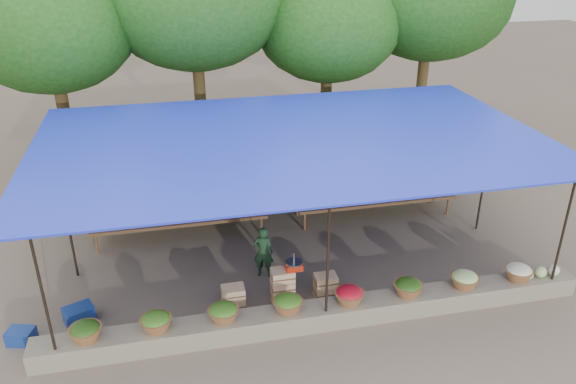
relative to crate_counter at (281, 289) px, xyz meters
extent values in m
plane|color=#675B4C|center=(0.65, 1.92, -0.31)|extent=(60.00, 60.00, 0.00)
cube|color=#6E6A58|center=(0.65, -0.83, -0.11)|extent=(10.60, 0.55, 0.40)
cylinder|color=black|center=(-4.15, -0.98, 1.09)|extent=(0.05, 0.05, 2.80)
cylinder|color=black|center=(0.65, -0.98, 1.09)|extent=(0.05, 0.05, 2.80)
cylinder|color=black|center=(5.45, -0.98, 1.09)|extent=(0.05, 0.05, 2.80)
cylinder|color=black|center=(-4.15, 1.92, 1.09)|extent=(0.05, 0.05, 2.80)
cylinder|color=black|center=(5.45, 1.92, 1.09)|extent=(0.05, 0.05, 2.80)
cylinder|color=black|center=(-4.15, 4.82, 1.09)|extent=(0.05, 0.05, 2.80)
cylinder|color=black|center=(0.65, 4.82, 1.09)|extent=(0.05, 0.05, 2.80)
cylinder|color=black|center=(5.45, 4.82, 1.09)|extent=(0.05, 0.05, 2.80)
cube|color=#1C2ED4|center=(0.65, 1.92, 2.49)|extent=(10.80, 6.60, 0.04)
cube|color=#1C2ED4|center=(0.65, -0.08, 2.31)|extent=(10.80, 2.19, 0.26)
cube|color=#1C2ED4|center=(0.65, 3.92, 2.31)|extent=(10.80, 2.19, 0.26)
cylinder|color=#9A9A9F|center=(0.65, 3.32, 1.71)|extent=(9.60, 0.01, 0.01)
ellipsoid|color=yellow|center=(-3.85, 3.32, 1.43)|extent=(0.23, 0.17, 0.30)
ellipsoid|color=yellow|center=(-3.40, 3.32, 1.43)|extent=(0.23, 0.17, 0.30)
ellipsoid|color=yellow|center=(-2.95, 3.32, 1.43)|extent=(0.23, 0.17, 0.30)
ellipsoid|color=yellow|center=(-2.50, 3.32, 1.43)|extent=(0.23, 0.17, 0.30)
ellipsoid|color=yellow|center=(-2.05, 3.32, 1.43)|extent=(0.23, 0.17, 0.30)
ellipsoid|color=yellow|center=(-1.60, 3.32, 1.43)|extent=(0.23, 0.17, 0.30)
ellipsoid|color=yellow|center=(-1.15, 3.32, 1.43)|extent=(0.23, 0.17, 0.30)
ellipsoid|color=yellow|center=(-0.70, 3.32, 1.43)|extent=(0.23, 0.17, 0.30)
ellipsoid|color=yellow|center=(-0.25, 3.32, 1.43)|extent=(0.23, 0.17, 0.30)
ellipsoid|color=yellow|center=(0.20, 3.32, 1.43)|extent=(0.23, 0.17, 0.30)
ellipsoid|color=yellow|center=(0.65, 3.32, 1.43)|extent=(0.23, 0.17, 0.30)
ellipsoid|color=yellow|center=(1.10, 3.32, 1.43)|extent=(0.23, 0.17, 0.30)
ellipsoid|color=yellow|center=(1.55, 3.32, 1.43)|extent=(0.23, 0.17, 0.30)
ellipsoid|color=yellow|center=(2.00, 3.32, 1.43)|extent=(0.23, 0.17, 0.30)
ellipsoid|color=yellow|center=(2.45, 3.32, 1.43)|extent=(0.23, 0.17, 0.30)
ellipsoid|color=yellow|center=(2.90, 3.32, 1.43)|extent=(0.23, 0.17, 0.30)
ellipsoid|color=yellow|center=(3.35, 3.32, 1.43)|extent=(0.23, 0.17, 0.30)
ellipsoid|color=yellow|center=(3.80, 3.32, 1.43)|extent=(0.23, 0.17, 0.30)
ellipsoid|color=yellow|center=(4.25, 3.32, 1.43)|extent=(0.23, 0.17, 0.30)
ellipsoid|color=yellow|center=(4.70, 3.32, 1.43)|extent=(0.23, 0.17, 0.30)
ellipsoid|color=yellow|center=(5.15, 3.32, 1.43)|extent=(0.23, 0.17, 0.30)
ellipsoid|color=#274D14|center=(-3.65, -0.83, 0.31)|extent=(0.52, 0.52, 0.23)
ellipsoid|color=#396D1D|center=(-2.45, -0.83, 0.31)|extent=(0.52, 0.52, 0.23)
ellipsoid|color=#396D1D|center=(-1.25, -0.83, 0.31)|extent=(0.52, 0.52, 0.23)
ellipsoid|color=#396D1D|center=(-0.05, -0.83, 0.31)|extent=(0.52, 0.52, 0.23)
ellipsoid|color=#AC0E1F|center=(1.15, -0.83, 0.31)|extent=(0.52, 0.52, 0.23)
ellipsoid|color=#274D14|center=(2.35, -0.83, 0.31)|extent=(0.52, 0.52, 0.23)
ellipsoid|color=#A7CD80|center=(3.55, -0.83, 0.31)|extent=(0.52, 0.52, 0.23)
ellipsoid|color=beige|center=(4.75, -0.83, 0.31)|extent=(0.52, 0.52, 0.23)
cube|color=#1D4F1C|center=(0.65, 5.07, 0.94)|extent=(10.60, 0.06, 2.50)
cylinder|color=#352713|center=(-4.85, 7.72, 1.67)|extent=(0.36, 0.36, 3.97)
ellipsoid|color=#123D10|center=(-4.85, 7.72, 4.15)|extent=(4.77, 4.77, 3.69)
cylinder|color=#352713|center=(-0.85, 8.12, 1.93)|extent=(0.36, 0.36, 4.48)
cylinder|color=#352713|center=(3.15, 7.82, 1.55)|extent=(0.36, 0.36, 3.71)
ellipsoid|color=#123D10|center=(3.15, 7.82, 3.87)|extent=(4.47, 4.47, 3.45)
cylinder|color=#352713|center=(6.65, 8.22, 1.87)|extent=(0.36, 0.36, 4.35)
cube|color=#4C351E|center=(-1.85, 3.22, 0.19)|extent=(4.20, 0.95, 0.08)
cube|color=#4C351E|center=(-1.85, 3.52, 0.47)|extent=(4.20, 0.35, 0.06)
cylinder|color=#4C351E|center=(-3.80, 2.82, -0.06)|extent=(0.06, 0.06, 0.50)
cylinder|color=#4C351E|center=(0.10, 2.82, -0.06)|extent=(0.06, 0.06, 0.50)
cylinder|color=#4C351E|center=(-3.80, 3.62, -0.06)|extent=(0.06, 0.06, 0.50)
cylinder|color=#4C351E|center=(0.10, 3.62, -0.06)|extent=(0.06, 0.06, 0.50)
ellipsoid|color=red|center=(-3.75, 3.07, 0.29)|extent=(0.31, 0.26, 0.13)
ellipsoid|color=#7FA432|center=(-3.75, 3.52, 0.56)|extent=(0.26, 0.22, 0.12)
ellipsoid|color=orange|center=(-3.40, 3.07, 0.29)|extent=(0.31, 0.26, 0.13)
ellipsoid|color=#AC0E1F|center=(-3.40, 3.52, 0.56)|extent=(0.26, 0.22, 0.12)
ellipsoid|color=#7FA432|center=(-3.05, 3.07, 0.29)|extent=(0.31, 0.26, 0.13)
ellipsoid|color=red|center=(-3.05, 3.52, 0.56)|extent=(0.26, 0.22, 0.12)
ellipsoid|color=#AC0E1F|center=(-2.70, 3.07, 0.29)|extent=(0.31, 0.26, 0.13)
ellipsoid|color=orange|center=(-2.70, 3.52, 0.56)|extent=(0.26, 0.22, 0.12)
ellipsoid|color=red|center=(-2.35, 3.07, 0.29)|extent=(0.31, 0.26, 0.13)
ellipsoid|color=red|center=(-2.35, 3.52, 0.56)|extent=(0.26, 0.22, 0.12)
ellipsoid|color=orange|center=(-2.00, 3.07, 0.29)|extent=(0.31, 0.26, 0.13)
ellipsoid|color=orange|center=(-2.00, 3.52, 0.56)|extent=(0.26, 0.22, 0.12)
ellipsoid|color=red|center=(-1.65, 3.07, 0.29)|extent=(0.31, 0.26, 0.13)
ellipsoid|color=#7FA432|center=(-1.65, 3.52, 0.56)|extent=(0.26, 0.22, 0.12)
ellipsoid|color=orange|center=(-1.30, 3.07, 0.29)|extent=(0.31, 0.26, 0.13)
ellipsoid|color=#AC0E1F|center=(-1.30, 3.52, 0.56)|extent=(0.26, 0.22, 0.12)
ellipsoid|color=#7FA432|center=(-0.95, 3.07, 0.29)|extent=(0.31, 0.26, 0.13)
ellipsoid|color=red|center=(-0.95, 3.52, 0.56)|extent=(0.26, 0.22, 0.12)
ellipsoid|color=#AC0E1F|center=(-0.60, 3.07, 0.29)|extent=(0.31, 0.26, 0.13)
ellipsoid|color=orange|center=(-0.60, 3.52, 0.56)|extent=(0.26, 0.22, 0.12)
ellipsoid|color=red|center=(-0.25, 3.07, 0.29)|extent=(0.31, 0.26, 0.13)
ellipsoid|color=red|center=(-0.25, 3.52, 0.56)|extent=(0.26, 0.22, 0.12)
ellipsoid|color=orange|center=(0.10, 3.07, 0.29)|extent=(0.31, 0.26, 0.13)
ellipsoid|color=orange|center=(0.10, 3.52, 0.56)|extent=(0.26, 0.22, 0.12)
cube|color=#4C351E|center=(3.15, 3.22, 0.19)|extent=(4.20, 0.95, 0.08)
cube|color=#4C351E|center=(3.15, 3.52, 0.47)|extent=(4.20, 0.35, 0.06)
cylinder|color=#4C351E|center=(1.20, 2.82, -0.06)|extent=(0.06, 0.06, 0.50)
cylinder|color=#4C351E|center=(5.10, 2.82, -0.06)|extent=(0.06, 0.06, 0.50)
cylinder|color=#4C351E|center=(1.20, 3.62, -0.06)|extent=(0.06, 0.06, 0.50)
cylinder|color=#4C351E|center=(5.10, 3.62, -0.06)|extent=(0.06, 0.06, 0.50)
ellipsoid|color=red|center=(1.25, 3.07, 0.29)|extent=(0.31, 0.26, 0.13)
ellipsoid|color=#7FA432|center=(1.25, 3.52, 0.56)|extent=(0.26, 0.22, 0.12)
ellipsoid|color=orange|center=(1.60, 3.07, 0.29)|extent=(0.31, 0.26, 0.13)
ellipsoid|color=#AC0E1F|center=(1.60, 3.52, 0.56)|extent=(0.26, 0.22, 0.12)
ellipsoid|color=#7FA432|center=(1.95, 3.07, 0.29)|extent=(0.31, 0.26, 0.13)
ellipsoid|color=red|center=(1.95, 3.52, 0.56)|extent=(0.26, 0.22, 0.12)
ellipsoid|color=#AC0E1F|center=(2.30, 3.07, 0.29)|extent=(0.31, 0.26, 0.13)
ellipsoid|color=orange|center=(2.30, 3.52, 0.56)|extent=(0.26, 0.22, 0.12)
ellipsoid|color=red|center=(2.65, 3.07, 0.29)|extent=(0.31, 0.26, 0.13)
ellipsoid|color=red|center=(2.65, 3.52, 0.56)|extent=(0.26, 0.22, 0.12)
ellipsoid|color=orange|center=(3.00, 3.07, 0.29)|extent=(0.31, 0.26, 0.13)
ellipsoid|color=orange|center=(3.00, 3.52, 0.56)|extent=(0.26, 0.22, 0.12)
ellipsoid|color=red|center=(3.35, 3.07, 0.29)|extent=(0.31, 0.26, 0.13)
ellipsoid|color=#7FA432|center=(3.35, 3.52, 0.56)|extent=(0.26, 0.22, 0.12)
ellipsoid|color=orange|center=(3.70, 3.07, 0.29)|extent=(0.31, 0.26, 0.13)
ellipsoid|color=#AC0E1F|center=(3.70, 3.52, 0.56)|extent=(0.26, 0.22, 0.12)
ellipsoid|color=#7FA432|center=(4.05, 3.07, 0.29)|extent=(0.31, 0.26, 0.13)
ellipsoid|color=red|center=(4.05, 3.52, 0.56)|extent=(0.26, 0.22, 0.12)
ellipsoid|color=#AC0E1F|center=(4.40, 3.07, 0.29)|extent=(0.31, 0.26, 0.13)
ellipsoid|color=orange|center=(4.40, 3.52, 0.56)|extent=(0.26, 0.22, 0.12)
ellipsoid|color=red|center=(4.75, 3.07, 0.29)|extent=(0.31, 0.26, 0.13)
ellipsoid|color=red|center=(4.75, 3.52, 0.56)|extent=(0.26, 0.22, 0.12)
ellipsoid|color=orange|center=(5.10, 3.07, 0.29)|extent=(0.31, 0.26, 0.13)
ellipsoid|color=orange|center=(5.10, 3.52, 0.56)|extent=(0.26, 0.22, 0.12)
cube|color=#A5805E|center=(-0.97, 0.00, -0.19)|extent=(0.45, 0.34, 0.25)
cube|color=#A5805E|center=(-0.97, 0.00, 0.07)|extent=(0.45, 0.34, 0.25)
cube|color=#A5805E|center=(0.03, 0.00, -0.19)|extent=(0.45, 0.34, 0.25)
cube|color=#A5805E|center=(0.03, 0.00, 0.07)|extent=(0.45, 0.34, 0.25)
cube|color=#A5805E|center=(0.03, 0.00, 0.33)|extent=(0.45, 0.34, 0.25)
cube|color=#A5805E|center=(0.93, 0.00, -0.19)|extent=(0.45, 0.34, 0.25)
cube|color=#A5805E|center=(0.93, 0.00, 0.07)|extent=(0.45, 0.34, 0.25)
cube|color=red|center=(0.26, 0.00, 0.52)|extent=(0.32, 0.28, 0.13)
cylinder|color=#9A9A9F|center=(0.26, 0.00, 0.60)|extent=(0.34, 0.34, 0.03)
cylinder|color=#9A9A9F|center=(0.26, 0.00, 0.71)|extent=(0.03, 0.03, 0.24)
imported|color=#193820|center=(-0.17, 1.03, 0.28)|extent=(0.51, 0.42, 1.19)
imported|color=slate|center=(-1.60, 4.27, 0.43)|extent=(0.83, 0.71, 1.49)
imported|color=slate|center=(1.50, 4.27, 0.45)|extent=(1.03, 0.65, 1.52)
imported|color=slate|center=(3.49, 3.88, 0.56)|extent=(1.08, 0.92, 1.74)
cube|color=navy|center=(-3.93, 0.24, -0.15)|extent=(0.66, 0.58, 0.33)
cube|color=navy|center=(-4.90, -0.15, -0.17)|extent=(0.54, 0.46, 0.28)
camera|label=1|loc=(-1.91, -9.14, 6.62)|focal=35.00mm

